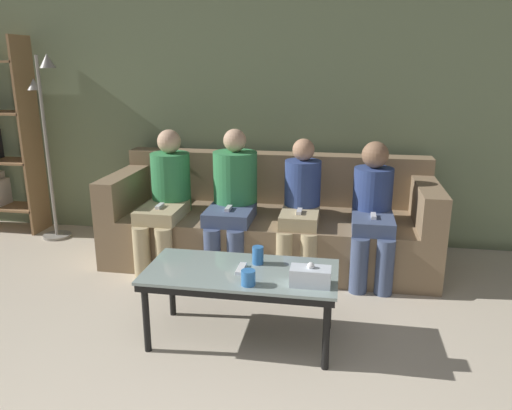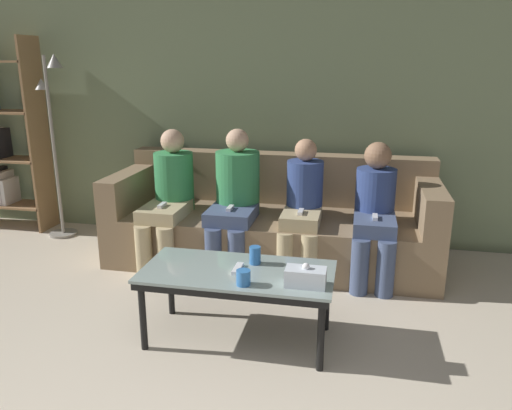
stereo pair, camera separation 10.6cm
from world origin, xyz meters
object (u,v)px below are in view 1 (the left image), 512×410
(seated_person_left_end, at_px, (167,195))
(seated_person_mid_left, at_px, (233,195))
(game_remote, at_px, (241,269))
(standing_lamp, at_px, (47,129))
(couch, at_px, (270,223))
(cup_near_right, at_px, (258,255))
(coffee_table, at_px, (241,277))
(seated_person_mid_right, at_px, (301,205))
(cup_near_left, at_px, (248,278))
(seated_person_right_end, at_px, (373,208))
(tissue_box, at_px, (310,276))

(seated_person_left_end, relative_size, seated_person_mid_left, 0.98)
(game_remote, distance_m, standing_lamp, 2.64)
(standing_lamp, height_order, seated_person_mid_left, standing_lamp)
(couch, height_order, seated_person_mid_left, seated_person_mid_left)
(cup_near_right, distance_m, seated_person_left_end, 1.34)
(cup_near_right, bearing_deg, coffee_table, -124.49)
(cup_near_right, relative_size, seated_person_left_end, 0.10)
(coffee_table, height_order, game_remote, game_remote)
(coffee_table, xyz_separation_m, cup_near_right, (0.08, 0.12, 0.10))
(seated_person_mid_left, height_order, seated_person_mid_right, seated_person_mid_left)
(coffee_table, bearing_deg, standing_lamp, 144.46)
(coffee_table, height_order, standing_lamp, standing_lamp)
(couch, distance_m, coffee_table, 1.33)
(seated_person_mid_left, bearing_deg, cup_near_left, -74.04)
(couch, relative_size, seated_person_mid_left, 2.38)
(seated_person_mid_left, distance_m, seated_person_right_end, 1.09)
(cup_near_left, relative_size, game_remote, 0.57)
(seated_person_left_end, distance_m, seated_person_mid_left, 0.55)
(tissue_box, relative_size, seated_person_left_end, 0.20)
(tissue_box, distance_m, seated_person_mid_left, 1.44)
(tissue_box, xyz_separation_m, game_remote, (-0.41, 0.13, -0.04))
(coffee_table, xyz_separation_m, seated_person_mid_left, (-0.30, 1.12, 0.19))
(game_remote, xyz_separation_m, seated_person_mid_right, (0.25, 1.10, 0.09))
(seated_person_mid_left, relative_size, seated_person_mid_right, 1.06)
(couch, height_order, seated_person_left_end, seated_person_left_end)
(coffee_table, height_order, seated_person_mid_left, seated_person_mid_left)
(cup_near_left, distance_m, seated_person_right_end, 1.47)
(game_remote, distance_m, seated_person_mid_right, 1.13)
(tissue_box, distance_m, seated_person_left_end, 1.75)
(couch, bearing_deg, seated_person_mid_left, -142.87)
(cup_near_left, relative_size, cup_near_right, 0.79)
(seated_person_mid_right, bearing_deg, seated_person_left_end, -179.87)
(seated_person_right_end, bearing_deg, standing_lamp, 172.01)
(seated_person_mid_left, bearing_deg, game_remote, -75.23)
(cup_near_right, distance_m, tissue_box, 0.41)
(couch, relative_size, tissue_box, 12.00)
(couch, relative_size, seated_person_right_end, 2.54)
(standing_lamp, relative_size, seated_person_right_end, 1.62)
(coffee_table, bearing_deg, game_remote, 98.00)
(cup_near_left, xyz_separation_m, seated_person_mid_left, (-0.37, 1.31, 0.10))
(seated_person_left_end, bearing_deg, seated_person_mid_left, 2.74)
(seated_person_mid_right, bearing_deg, game_remote, -102.86)
(cup_near_left, relative_size, standing_lamp, 0.05)
(seated_person_left_end, distance_m, seated_person_mid_right, 1.09)
(cup_near_right, xyz_separation_m, seated_person_mid_left, (-0.37, 1.00, 0.09))
(seated_person_right_end, bearing_deg, seated_person_mid_left, 178.50)
(cup_near_left, height_order, seated_person_mid_right, seated_person_mid_right)
(cup_near_left, relative_size, seated_person_mid_right, 0.08)
(cup_near_left, xyz_separation_m, seated_person_mid_right, (0.17, 1.28, 0.06))
(seated_person_mid_right, bearing_deg, standing_lamp, 170.30)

